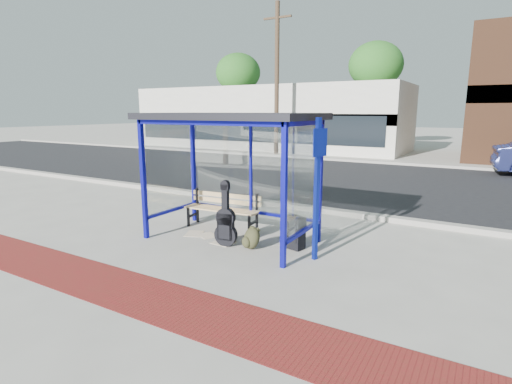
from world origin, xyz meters
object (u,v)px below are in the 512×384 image
Objects in this scene: bench at (223,207)px; suitcase at (294,233)px; guitar_bag at (226,224)px; backpack at (251,239)px.

suitcase is at bearing -18.68° from bench.
bench is 1.93m from suitcase.
guitar_bag is at bearing -57.73° from bench.
guitar_bag reaches higher than suitcase.
guitar_bag is 0.55m from backpack.
bench is 1.45× the size of guitar_bag.
guitar_bag is 2.82× the size of backpack.
suitcase is (1.87, -0.46, -0.14)m from bench.
guitar_bag is (0.73, -0.95, -0.02)m from bench.
bench reaches higher than suitcase.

